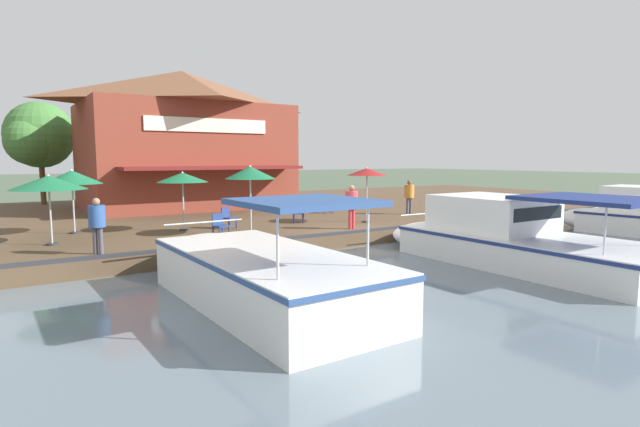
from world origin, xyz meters
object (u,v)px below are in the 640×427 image
object	(u,v)px
patio_umbrella_mid_patio_right	(250,173)
patio_umbrella_by_entrance	(49,183)
waterfront_restaurant	(184,138)
cafe_chair_under_first_umbrella	(327,204)
motorboat_far_downstream	(251,270)
cafe_chair_back_row_seat	(228,216)
mooring_post	(492,209)
patio_umbrella_back_row	(367,172)
person_at_quay_edge	(97,219)
person_near_entrance	(409,193)
cafe_chair_far_corner_seat	(298,212)
cafe_chair_beside_entrance	(220,224)
motorboat_fourth_along	(502,238)
patio_umbrella_near_quay_edge	(182,178)
tree_upstream_bank	(37,137)
patio_umbrella_mid_patio_left	(72,177)
person_mid_patio	(352,201)

from	to	relation	value
patio_umbrella_mid_patio_right	patio_umbrella_by_entrance	world-z (taller)	patio_umbrella_mid_patio_right
waterfront_restaurant	cafe_chair_under_first_umbrella	bearing A→B (deg)	33.43
waterfront_restaurant	motorboat_far_downstream	size ratio (longest dim) A/B	1.38
cafe_chair_back_row_seat	mooring_post	distance (m)	12.17
waterfront_restaurant	patio_umbrella_back_row	distance (m)	12.37
patio_umbrella_by_entrance	person_at_quay_edge	bearing A→B (deg)	21.56
cafe_chair_under_first_umbrella	person_at_quay_edge	world-z (taller)	person_at_quay_edge
person_near_entrance	person_at_quay_edge	size ratio (longest dim) A/B	1.03
cafe_chair_far_corner_seat	cafe_chair_beside_entrance	distance (m)	4.87
cafe_chair_beside_entrance	person_at_quay_edge	distance (m)	4.20
motorboat_fourth_along	patio_umbrella_near_quay_edge	bearing A→B (deg)	-138.93
patio_umbrella_mid_patio_right	person_at_quay_edge	xyz separation A→B (m)	(1.02, -5.33, -1.22)
patio_umbrella_by_entrance	person_at_quay_edge	size ratio (longest dim) A/B	1.40
person_near_entrance	mooring_post	world-z (taller)	person_near_entrance
cafe_chair_under_first_umbrella	motorboat_fourth_along	size ratio (longest dim) A/B	0.09
motorboat_fourth_along	motorboat_far_downstream	size ratio (longest dim) A/B	1.15
waterfront_restaurant	tree_upstream_bank	bearing A→B (deg)	-129.33
motorboat_fourth_along	mooring_post	world-z (taller)	motorboat_fourth_along
patio_umbrella_near_quay_edge	patio_umbrella_mid_patio_left	size ratio (longest dim) A/B	0.96
cafe_chair_under_first_umbrella	patio_umbrella_back_row	bearing A→B (deg)	-9.28
patio_umbrella_back_row	patio_umbrella_by_entrance	distance (m)	12.06
cafe_chair_under_first_umbrella	cafe_chair_back_row_seat	distance (m)	6.96
patio_umbrella_near_quay_edge	tree_upstream_bank	size ratio (longest dim) A/B	0.37
cafe_chair_under_first_umbrella	person_at_quay_edge	distance (m)	12.96
patio_umbrella_back_row	cafe_chair_beside_entrance	size ratio (longest dim) A/B	2.81
patio_umbrella_back_row	person_near_entrance	xyz separation A→B (m)	(-1.33, 3.74, -1.12)
patio_umbrella_near_quay_edge	patio_umbrella_by_entrance	size ratio (longest dim) A/B	0.99
patio_umbrella_near_quay_edge	patio_umbrella_mid_patio_left	distance (m)	3.92
patio_umbrella_by_entrance	cafe_chair_beside_entrance	world-z (taller)	patio_umbrella_by_entrance
waterfront_restaurant	cafe_chair_back_row_seat	size ratio (longest dim) A/B	13.12
cafe_chair_far_corner_seat	person_mid_patio	distance (m)	2.97
patio_umbrella_back_row	patio_umbrella_near_quay_edge	world-z (taller)	patio_umbrella_back_row
patio_umbrella_near_quay_edge	person_mid_patio	distance (m)	6.56
motorboat_fourth_along	person_near_entrance	bearing A→B (deg)	156.13
patio_umbrella_mid_patio_right	cafe_chair_back_row_seat	distance (m)	2.62
patio_umbrella_mid_patio_left	motorboat_far_downstream	xyz separation A→B (m)	(9.70, 2.59, -1.93)
waterfront_restaurant	person_near_entrance	bearing A→B (deg)	38.08
cafe_chair_beside_entrance	waterfront_restaurant	bearing A→B (deg)	167.28
person_near_entrance	motorboat_fourth_along	bearing A→B (deg)	-23.87
cafe_chair_far_corner_seat	person_mid_patio	size ratio (longest dim) A/B	0.49
patio_umbrella_near_quay_edge	cafe_chair_under_first_umbrella	distance (m)	8.56
patio_umbrella_near_quay_edge	patio_umbrella_back_row	bearing A→B (deg)	76.14
cafe_chair_beside_entrance	mooring_post	size ratio (longest dim) A/B	1.06
motorboat_fourth_along	tree_upstream_bank	xyz separation A→B (m)	(-24.05, -11.31, 3.81)
patio_umbrella_by_entrance	tree_upstream_bank	size ratio (longest dim) A/B	0.37
person_at_quay_edge	patio_umbrella_mid_patio_left	bearing A→B (deg)	-179.58
patio_umbrella_mid_patio_right	mooring_post	bearing A→B (deg)	82.63
patio_umbrella_near_quay_edge	person_near_entrance	size ratio (longest dim) A/B	1.34
cafe_chair_far_corner_seat	person_mid_patio	xyz separation A→B (m)	(2.81, 0.77, 0.61)
cafe_chair_beside_entrance	patio_umbrella_back_row	bearing A→B (deg)	94.85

